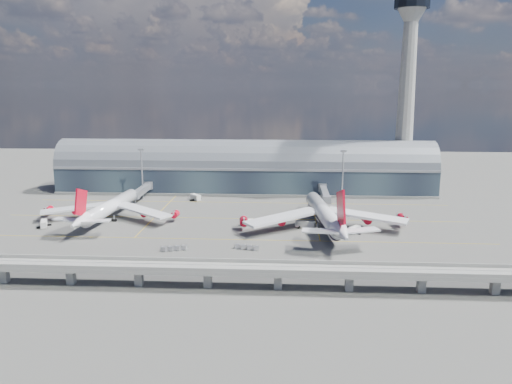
# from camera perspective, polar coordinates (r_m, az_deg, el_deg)

# --- Properties ---
(ground) EXTENTS (500.00, 500.00, 0.00)m
(ground) POSITION_cam_1_polar(r_m,az_deg,el_deg) (197.29, -3.08, -4.55)
(ground) COLOR #474744
(ground) RESTS_ON ground
(taxi_lines) EXTENTS (200.00, 80.12, 0.01)m
(taxi_lines) POSITION_cam_1_polar(r_m,az_deg,el_deg) (218.43, -2.43, -2.89)
(taxi_lines) COLOR gold
(taxi_lines) RESTS_ON ground
(terminal) EXTENTS (200.00, 30.00, 28.00)m
(terminal) POSITION_cam_1_polar(r_m,az_deg,el_deg) (270.44, -1.27, 2.50)
(terminal) COLOR #212A37
(terminal) RESTS_ON ground
(control_tower) EXTENTS (19.00, 19.00, 103.00)m
(control_tower) POSITION_cam_1_polar(r_m,az_deg,el_deg) (278.15, 16.83, 10.61)
(control_tower) COLOR gray
(control_tower) RESTS_ON ground
(guideway) EXTENTS (220.00, 8.50, 7.20)m
(guideway) POSITION_cam_1_polar(r_m,az_deg,el_deg) (143.96, -5.55, -8.80)
(guideway) COLOR gray
(guideway) RESTS_ON ground
(floodlight_mast_left) EXTENTS (3.00, 0.70, 25.70)m
(floodlight_mast_left) POSITION_cam_1_polar(r_m,az_deg,el_deg) (256.71, -12.90, 2.19)
(floodlight_mast_left) COLOR gray
(floodlight_mast_left) RESTS_ON ground
(floodlight_mast_right) EXTENTS (3.00, 0.70, 25.70)m
(floodlight_mast_right) POSITION_cam_1_polar(r_m,az_deg,el_deg) (248.18, 9.88, 1.98)
(floodlight_mast_right) COLOR gray
(floodlight_mast_right) RESTS_ON ground
(airliner_left) EXTENTS (60.36, 63.44, 19.32)m
(airliner_left) POSITION_cam_1_polar(r_m,az_deg,el_deg) (221.16, -16.50, -1.73)
(airliner_left) COLOR white
(airliner_left) RESTS_ON ground
(airliner_right) EXTENTS (68.12, 71.25, 22.61)m
(airliner_right) POSITION_cam_1_polar(r_m,az_deg,el_deg) (200.33, 7.88, -2.65)
(airliner_right) COLOR white
(airliner_right) RESTS_ON ground
(jet_bridge_left) EXTENTS (4.40, 28.00, 7.25)m
(jet_bridge_left) POSITION_cam_1_polar(r_m,az_deg,el_deg) (256.34, -12.81, 0.26)
(jet_bridge_left) COLOR gray
(jet_bridge_left) RESTS_ON ground
(jet_bridge_right) EXTENTS (4.40, 32.00, 7.25)m
(jet_bridge_right) POSITION_cam_1_polar(r_m,az_deg,el_deg) (245.19, 7.82, -0.08)
(jet_bridge_right) COLOR gray
(jet_bridge_right) RESTS_ON ground
(service_truck_0) EXTENTS (4.57, 7.00, 2.76)m
(service_truck_0) POSITION_cam_1_polar(r_m,az_deg,el_deg) (220.38, -23.08, -3.36)
(service_truck_0) COLOR silver
(service_truck_0) RESTS_ON ground
(service_truck_1) EXTENTS (4.71, 2.84, 2.56)m
(service_truck_1) POSITION_cam_1_polar(r_m,az_deg,el_deg) (205.46, -0.95, -3.48)
(service_truck_1) COLOR silver
(service_truck_1) RESTS_ON ground
(service_truck_2) EXTENTS (8.13, 4.47, 2.83)m
(service_truck_2) POSITION_cam_1_polar(r_m,az_deg,el_deg) (202.83, 5.64, -3.69)
(service_truck_2) COLOR silver
(service_truck_2) RESTS_ON ground
(service_truck_3) EXTENTS (5.13, 5.65, 2.68)m
(service_truck_3) POSITION_cam_1_polar(r_m,az_deg,el_deg) (198.64, 11.21, -4.25)
(service_truck_3) COLOR silver
(service_truck_3) RESTS_ON ground
(service_truck_4) EXTENTS (3.79, 5.31, 2.80)m
(service_truck_4) POSITION_cam_1_polar(r_m,az_deg,el_deg) (239.43, 6.64, -1.27)
(service_truck_4) COLOR silver
(service_truck_4) RESTS_ON ground
(service_truck_5) EXTENTS (6.07, 6.30, 3.06)m
(service_truck_5) POSITION_cam_1_polar(r_m,az_deg,el_deg) (251.29, -6.93, -0.61)
(service_truck_5) COLOR silver
(service_truck_5) RESTS_ON ground
(cargo_train_0) EXTENTS (9.30, 4.11, 1.55)m
(cargo_train_0) POSITION_cam_1_polar(r_m,az_deg,el_deg) (177.22, -9.34, -6.38)
(cargo_train_0) COLOR gray
(cargo_train_0) RESTS_ON ground
(cargo_train_1) EXTENTS (9.11, 3.67, 1.51)m
(cargo_train_1) POSITION_cam_1_polar(r_m,az_deg,el_deg) (176.07, -1.10, -6.35)
(cargo_train_1) COLOR gray
(cargo_train_1) RESTS_ON ground
(cargo_train_2) EXTENTS (7.01, 1.90, 1.55)m
(cargo_train_2) POSITION_cam_1_polar(r_m,az_deg,el_deg) (162.51, 7.82, -8.06)
(cargo_train_2) COLOR gray
(cargo_train_2) RESTS_ON ground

